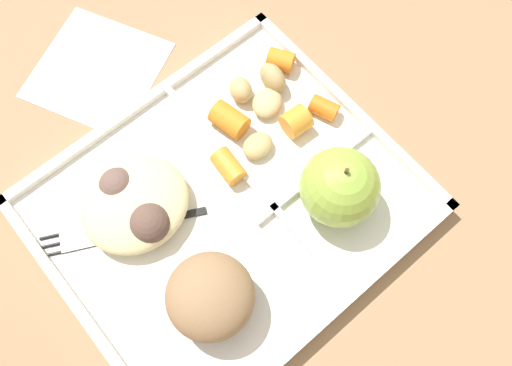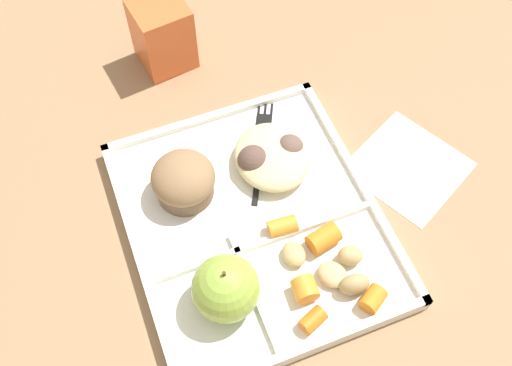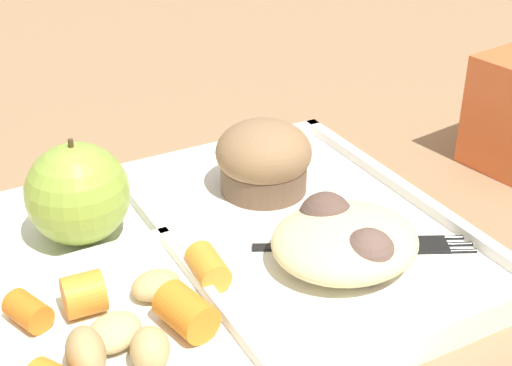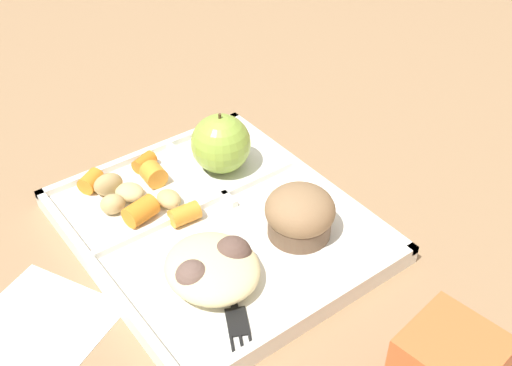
{
  "view_description": "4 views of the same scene",
  "coord_description": "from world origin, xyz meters",
  "px_view_note": "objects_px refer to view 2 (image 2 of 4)",
  "views": [
    {
      "loc": [
        0.08,
        0.14,
        0.49
      ],
      "look_at": [
        -0.03,
        0.01,
        0.04
      ],
      "focal_mm": 36.92,
      "sensor_mm": 36.0,
      "label": 1
    },
    {
      "loc": [
        -0.31,
        0.12,
        0.64
      ],
      "look_at": [
        0.02,
        -0.01,
        0.06
      ],
      "focal_mm": 41.65,
      "sensor_mm": 36.0,
      "label": 2
    },
    {
      "loc": [
        -0.18,
        -0.39,
        0.31
      ],
      "look_at": [
        0.02,
        -0.01,
        0.07
      ],
      "focal_mm": 51.38,
      "sensor_mm": 36.0,
      "label": 3
    },
    {
      "loc": [
        0.44,
        -0.28,
        0.48
      ],
      "look_at": [
        0.02,
        0.04,
        0.07
      ],
      "focal_mm": 44.01,
      "sensor_mm": 36.0,
      "label": 4
    }
  ],
  "objects_px": {
    "green_apple": "(226,288)",
    "plastic_fork": "(262,142)",
    "milk_carton": "(163,34)",
    "bran_muffin": "(184,180)",
    "lunch_tray": "(254,224)"
  },
  "relations": [
    {
      "from": "green_apple",
      "to": "milk_carton",
      "type": "distance_m",
      "value": 0.38
    },
    {
      "from": "lunch_tray",
      "to": "plastic_fork",
      "type": "xyz_separation_m",
      "value": [
        0.1,
        -0.05,
        0.01
      ]
    },
    {
      "from": "lunch_tray",
      "to": "bran_muffin",
      "type": "distance_m",
      "value": 0.1
    },
    {
      "from": "lunch_tray",
      "to": "milk_carton",
      "type": "height_order",
      "value": "milk_carton"
    },
    {
      "from": "lunch_tray",
      "to": "green_apple",
      "type": "bearing_deg",
      "value": 142.14
    },
    {
      "from": "lunch_tray",
      "to": "bran_muffin",
      "type": "relative_size",
      "value": 4.38
    },
    {
      "from": "bran_muffin",
      "to": "plastic_fork",
      "type": "relative_size",
      "value": 0.52
    },
    {
      "from": "plastic_fork",
      "to": "bran_muffin",
      "type": "bearing_deg",
      "value": 107.27
    },
    {
      "from": "green_apple",
      "to": "lunch_tray",
      "type": "bearing_deg",
      "value": -37.86
    },
    {
      "from": "lunch_tray",
      "to": "plastic_fork",
      "type": "bearing_deg",
      "value": -26.15
    },
    {
      "from": "lunch_tray",
      "to": "green_apple",
      "type": "height_order",
      "value": "green_apple"
    },
    {
      "from": "milk_carton",
      "to": "plastic_fork",
      "type": "bearing_deg",
      "value": -168.25
    },
    {
      "from": "plastic_fork",
      "to": "green_apple",
      "type": "bearing_deg",
      "value": 148.32
    },
    {
      "from": "green_apple",
      "to": "plastic_fork",
      "type": "height_order",
      "value": "green_apple"
    },
    {
      "from": "bran_muffin",
      "to": "plastic_fork",
      "type": "height_order",
      "value": "bran_muffin"
    }
  ]
}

